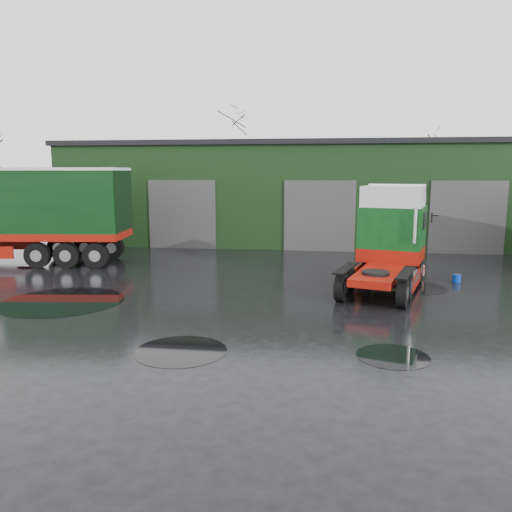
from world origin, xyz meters
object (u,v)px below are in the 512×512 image
(hero_tractor, at_px, (384,239))
(tree_back_b, at_px, (416,180))
(warehouse, at_px, (320,191))
(tree_back_a, at_px, (231,169))
(wash_bucket, at_px, (457,278))

(hero_tractor, xyz_separation_m, tree_back_b, (5.50, 25.50, 1.77))
(warehouse, relative_size, tree_back_a, 3.41)
(tree_back_a, bearing_deg, tree_back_b, 0.00)
(hero_tractor, relative_size, tree_back_b, 0.85)
(warehouse, xyz_separation_m, wash_bucket, (5.71, -13.53, -3.00))
(tree_back_a, height_order, tree_back_b, tree_back_a)
(wash_bucket, height_order, tree_back_a, tree_back_a)
(wash_bucket, bearing_deg, tree_back_a, 120.22)
(hero_tractor, height_order, tree_back_a, tree_back_a)
(hero_tractor, distance_m, wash_bucket, 4.18)
(warehouse, xyz_separation_m, tree_back_a, (-8.00, 10.00, 1.59))
(warehouse, relative_size, wash_bucket, 97.76)
(warehouse, height_order, wash_bucket, warehouse)
(hero_tractor, xyz_separation_m, tree_back_a, (-10.50, 25.50, 2.77))
(warehouse, height_order, tree_back_a, tree_back_a)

